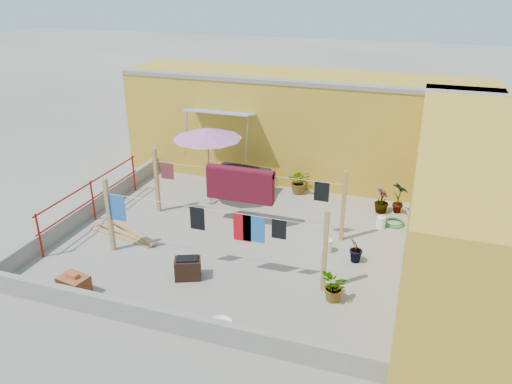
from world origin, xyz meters
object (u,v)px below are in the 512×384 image
Objects in this scene: brick_stack at (74,286)px; white_basin at (220,325)px; water_jug_b at (381,222)px; patio_umbrella at (207,134)px; plant_back_a at (299,181)px; outdoor_table at (242,171)px; brazier at (188,268)px; water_jug_a at (327,246)px; green_hose at (394,223)px.

brick_stack reaches higher than white_basin.
brick_stack is 7.44m from water_jug_b.
plant_back_a is at bearing 32.68° from patio_umbrella.
plant_back_a is at bearing 15.97° from outdoor_table.
plant_back_a is (1.15, 5.11, 0.13)m from brazier.
outdoor_table is 4.43× the size of water_jug_a.
patio_umbrella is 1.79m from outdoor_table.
water_jug_a is (3.07, -2.62, -0.49)m from outdoor_table.
patio_umbrella reaches higher than brazier.
brazier is (1.90, 1.29, 0.02)m from brick_stack.
water_jug_a is 2.38m from green_hose.
brazier is (0.47, -4.65, -0.41)m from outdoor_table.
outdoor_table reaches higher than white_basin.
outdoor_table is 2.48× the size of brick_stack.
patio_umbrella is 4.40× the size of white_basin.
brick_stack is at bearing -143.61° from water_jug_a.
patio_umbrella is 1.41× the size of outdoor_table.
water_jug_b is (2.41, 4.94, 0.11)m from white_basin.
brick_stack is (-1.43, -5.93, -0.44)m from outdoor_table.
green_hose is at bearing 3.35° from patio_umbrella.
brazier is at bearing -135.16° from water_jug_b.
outdoor_table is at bearing 57.66° from patio_umbrella.
white_basin is 3.58m from water_jug_a.
brick_stack is 1.25× the size of white_basin.
patio_umbrella is 4.45m from water_jug_a.
green_hose is (5.06, 0.30, -1.99)m from patio_umbrella.
plant_back_a is at bearing 64.46° from brick_stack.
water_jug_a reaches higher than green_hose.
patio_umbrella is 4.23m from brazier.
water_jug_a is 1.94m from water_jug_b.
outdoor_table is 6.21m from white_basin.
white_basin is at bearing -73.74° from outdoor_table.
brick_stack is at bearing -138.20° from green_hose.
outdoor_table reaches higher than brazier.
white_basin is at bearing 0.00° from brick_stack.
outdoor_table is at bearing 106.26° from white_basin.
water_jug_a is 1.02× the size of water_jug_b.
green_hose is at bearing 46.33° from water_jug_b.
patio_umbrella is 3.14m from plant_back_a.
green_hose is (0.31, 0.32, -0.12)m from water_jug_b.
green_hose is (4.45, -0.68, -0.62)m from outdoor_table.
outdoor_table reaches higher than brick_stack.
plant_back_a is at bearing 149.78° from water_jug_b.
brick_stack is 3.17m from white_basin.
water_jug_a reaches higher than white_basin.
green_hose is 3.06m from plant_back_a.
white_basin is (2.35, -4.96, -1.98)m from patio_umbrella.
patio_umbrella is 3.51× the size of brazier.
brazier reaches higher than water_jug_a.
water_jug_a is at bearing 36.39° from brick_stack.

